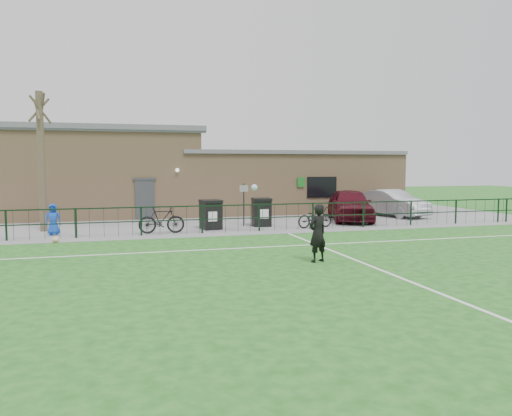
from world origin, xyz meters
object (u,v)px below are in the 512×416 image
object	(u,v)px
wheelie_bin_right	(261,213)
car_maroon	(350,205)
bicycle_d	(162,220)
car_silver	(392,203)
ball_ground	(56,240)
sign_post	(244,205)
spectator_child	(53,219)
wheelie_bin_left	(211,215)
bare_tree	(41,162)
bicycle_e	(315,217)

from	to	relation	value
wheelie_bin_right	car_maroon	size ratio (longest dim) A/B	0.25
bicycle_d	wheelie_bin_right	bearing A→B (deg)	-69.96
car_silver	ball_ground	xyz separation A→B (m)	(-17.05, -4.97, -0.64)
sign_post	spectator_child	size ratio (longest dim) A/B	1.55
car_maroon	ball_ground	distance (m)	14.23
car_silver	ball_ground	bearing A→B (deg)	-178.23
car_maroon	wheelie_bin_left	bearing A→B (deg)	-152.12
bare_tree	wheelie_bin_right	distance (m)	9.91
bicycle_d	wheelie_bin_left	bearing A→B (deg)	-64.75
wheelie_bin_left	wheelie_bin_right	world-z (taller)	wheelie_bin_right
wheelie_bin_right	bicycle_e	xyz separation A→B (m)	(2.18, -1.29, -0.14)
wheelie_bin_right	bicycle_d	world-z (taller)	wheelie_bin_right
bare_tree	car_maroon	distance (m)	14.76
wheelie_bin_right	sign_post	size ratio (longest dim) A/B	0.61
ball_ground	bare_tree	bearing A→B (deg)	103.60
car_silver	spectator_child	bearing A→B (deg)	175.07
bicycle_e	spectator_child	world-z (taller)	spectator_child
bare_tree	spectator_child	bearing A→B (deg)	-68.85
sign_post	spectator_child	bearing A→B (deg)	-173.72
wheelie_bin_left	bicycle_e	world-z (taller)	wheelie_bin_left
car_maroon	car_silver	size ratio (longest dim) A/B	1.07
bicycle_d	bicycle_e	bearing A→B (deg)	-85.13
bare_tree	car_maroon	world-z (taller)	bare_tree
wheelie_bin_right	bicycle_d	xyz separation A→B (m)	(-4.74, -1.28, -0.04)
sign_post	bicycle_d	xyz separation A→B (m)	(-3.97, -1.58, -0.43)
wheelie_bin_left	sign_post	size ratio (longest dim) A/B	0.61
bicycle_e	spectator_child	size ratio (longest dim) A/B	1.40
bicycle_d	spectator_child	xyz separation A→B (m)	(-4.30, 0.67, 0.08)
sign_post	car_maroon	size ratio (longest dim) A/B	0.41
ball_ground	car_maroon	bearing A→B (deg)	14.46
car_silver	bicycle_d	bearing A→B (deg)	-179.09
bare_tree	car_maroon	bearing A→B (deg)	0.31
ball_ground	wheelie_bin_left	bearing A→B (deg)	19.45
bicycle_d	ball_ground	xyz separation A→B (m)	(-4.01, -1.38, -0.47)
ball_ground	wheelie_bin_right	bearing A→B (deg)	16.89
wheelie_bin_right	car_silver	bearing A→B (deg)	21.89
car_silver	bicycle_e	xyz separation A→B (m)	(-6.12, -3.60, -0.26)
sign_post	ball_ground	bearing A→B (deg)	-159.63
car_silver	ball_ground	distance (m)	17.77
car_maroon	car_silver	world-z (taller)	car_maroon
wheelie_bin_left	sign_post	world-z (taller)	sign_post
spectator_child	ball_ground	world-z (taller)	spectator_child
wheelie_bin_left	bicycle_e	xyz separation A→B (m)	(4.67, -0.84, -0.13)
wheelie_bin_left	spectator_child	distance (m)	6.56
bare_tree	bicycle_d	world-z (taller)	bare_tree
wheelie_bin_right	spectator_child	distance (m)	9.07
sign_post	bicycle_e	size ratio (longest dim) A/B	1.10
car_maroon	bicycle_e	xyz separation A→B (m)	(-2.83, -2.18, -0.35)
car_silver	spectator_child	world-z (taller)	car_silver
sign_post	car_maroon	distance (m)	5.81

